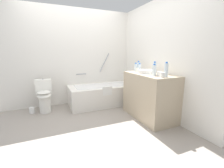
# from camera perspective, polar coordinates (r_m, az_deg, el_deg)

# --- Properties ---
(ground_plane) EXTENTS (3.97, 3.97, 0.00)m
(ground_plane) POSITION_cam_1_polar(r_m,az_deg,el_deg) (3.01, -8.61, -14.02)
(ground_plane) COLOR #9E9389
(wall_back_tiled) EXTENTS (3.37, 0.10, 2.36)m
(wall_back_tiled) POSITION_cam_1_polar(r_m,az_deg,el_deg) (4.04, -14.10, 9.66)
(wall_back_tiled) COLOR white
(wall_back_tiled) RESTS_ON ground_plane
(wall_right_mirror) EXTENTS (0.10, 2.99, 2.36)m
(wall_right_mirror) POSITION_cam_1_polar(r_m,az_deg,el_deg) (3.43, 16.73, 9.20)
(wall_right_mirror) COLOR white
(wall_right_mirror) RESTS_ON ground_plane
(bathtub) EXTENTS (1.68, 0.79, 1.28)m
(bathtub) POSITION_cam_1_polar(r_m,az_deg,el_deg) (3.90, -3.33, -3.70)
(bathtub) COLOR white
(bathtub) RESTS_ON ground_plane
(toilet) EXTENTS (0.35, 0.48, 0.72)m
(toilet) POSITION_cam_1_polar(r_m,az_deg,el_deg) (3.68, -23.95, -4.02)
(toilet) COLOR white
(toilet) RESTS_ON ground_plane
(vanity_counter) EXTENTS (0.59, 1.11, 0.89)m
(vanity_counter) POSITION_cam_1_polar(r_m,az_deg,el_deg) (3.15, 13.74, -4.33)
(vanity_counter) COLOR tan
(vanity_counter) RESTS_ON ground_plane
(sink_basin) EXTENTS (0.31, 0.31, 0.07)m
(sink_basin) POSITION_cam_1_polar(r_m,az_deg,el_deg) (3.13, 12.35, 4.60)
(sink_basin) COLOR white
(sink_basin) RESTS_ON vanity_counter
(sink_faucet) EXTENTS (0.12, 0.15, 0.07)m
(sink_faucet) POSITION_cam_1_polar(r_m,az_deg,el_deg) (3.23, 15.00, 4.65)
(sink_faucet) COLOR #AEAEB3
(sink_faucet) RESTS_ON vanity_counter
(water_bottle_0) EXTENTS (0.07, 0.07, 0.21)m
(water_bottle_0) POSITION_cam_1_polar(r_m,az_deg,el_deg) (2.81, 15.47, 4.99)
(water_bottle_0) COLOR silver
(water_bottle_0) RESTS_ON vanity_counter
(water_bottle_1) EXTENTS (0.06, 0.06, 0.25)m
(water_bottle_1) POSITION_cam_1_polar(r_m,az_deg,el_deg) (2.73, 19.56, 4.99)
(water_bottle_1) COLOR silver
(water_bottle_1) RESTS_ON vanity_counter
(water_bottle_2) EXTENTS (0.06, 0.06, 0.18)m
(water_bottle_2) POSITION_cam_1_polar(r_m,az_deg,el_deg) (3.32, 10.24, 5.97)
(water_bottle_2) COLOR silver
(water_bottle_2) RESTS_ON vanity_counter
(water_bottle_3) EXTENTS (0.06, 0.06, 0.23)m
(water_bottle_3) POSITION_cam_1_polar(r_m,az_deg,el_deg) (3.40, 9.84, 6.47)
(water_bottle_3) COLOR silver
(water_bottle_3) RESTS_ON vanity_counter
(water_bottle_4) EXTENTS (0.06, 0.06, 0.24)m
(water_bottle_4) POSITION_cam_1_polar(r_m,az_deg,el_deg) (2.93, 15.56, 5.58)
(water_bottle_4) COLOR silver
(water_bottle_4) RESTS_ON vanity_counter
(water_bottle_5) EXTENTS (0.06, 0.06, 0.19)m
(water_bottle_5) POSITION_cam_1_polar(r_m,az_deg,el_deg) (3.36, 8.84, 6.13)
(water_bottle_5) COLOR silver
(water_bottle_5) RESTS_ON vanity_counter
(drinking_glass_0) EXTENTS (0.08, 0.08, 0.08)m
(drinking_glass_0) POSITION_cam_1_polar(r_m,az_deg,el_deg) (2.81, 17.18, 3.66)
(drinking_glass_0) COLOR white
(drinking_glass_0) RESTS_ON vanity_counter
(drinking_glass_1) EXTENTS (0.07, 0.07, 0.09)m
(drinking_glass_1) POSITION_cam_1_polar(r_m,az_deg,el_deg) (2.65, 18.36, 3.23)
(drinking_glass_1) COLOR white
(drinking_glass_1) RESTS_ON vanity_counter
(drinking_glass_2) EXTENTS (0.06, 0.06, 0.09)m
(drinking_glass_2) POSITION_cam_1_polar(r_m,az_deg,el_deg) (3.25, 9.47, 5.18)
(drinking_glass_2) COLOR white
(drinking_glass_2) RESTS_ON vanity_counter
(toilet_paper_roll) EXTENTS (0.11, 0.11, 0.13)m
(toilet_paper_roll) POSITION_cam_1_polar(r_m,az_deg,el_deg) (3.80, -27.65, -8.68)
(toilet_paper_roll) COLOR white
(toilet_paper_roll) RESTS_ON ground_plane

